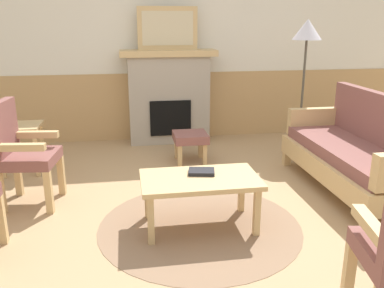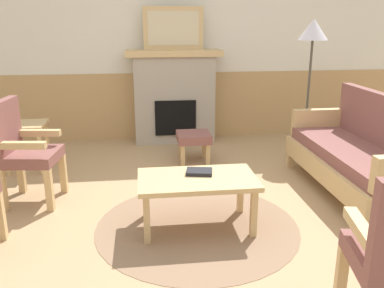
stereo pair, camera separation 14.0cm
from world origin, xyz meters
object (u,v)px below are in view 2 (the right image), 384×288
Objects in this scene: floor_lamp_by_couch at (313,38)px; footstool at (194,139)px; coffee_table at (197,184)px; side_table at (26,133)px; couch at (358,155)px; framed_picture at (173,28)px; fireplace at (174,96)px; book_on_table at (199,172)px; armchair_near_fireplace at (23,147)px.

footstool is at bearing -171.49° from floor_lamp_by_couch.
floor_lamp_by_couch is (1.50, 0.22, 1.17)m from footstool.
coffee_table is 2.37m from side_table.
couch is at bearing 16.50° from coffee_table.
framed_picture is 2.31m from side_table.
fireplace is at bearing 28.63° from side_table.
fireplace is 2.36× the size of side_table.
couch reaches higher than coffee_table.
fireplace is at bearing 127.90° from couch.
couch is (1.62, -2.08, -1.16)m from framed_picture.
coffee_table is (-1.65, -0.49, -0.01)m from couch.
book_on_table is (-1.62, -0.40, 0.06)m from couch.
coffee_table is 4.49× the size of book_on_table.
floor_lamp_by_couch is (1.65, -0.70, 0.80)m from fireplace.
coffee_table is at bearing -96.39° from footstool.
framed_picture reaches higher than side_table.
couch is at bearing -52.10° from fireplace.
framed_picture is 0.44× the size of couch.
floor_lamp_by_couch is at bearing 8.51° from footstool.
floor_lamp_by_couch reaches higher than coffee_table.
framed_picture reaches higher than fireplace.
floor_lamp_by_couch is (3.42, 0.26, 1.02)m from side_table.
framed_picture is at bearing 89.96° from book_on_table.
armchair_near_fireplace is 0.93m from side_table.
book_on_table is 2.33m from side_table.
armchair_near_fireplace is (-1.56, -1.87, -1.02)m from framed_picture.
fireplace is 2.65m from couch.
fireplace reaches higher than side_table.
couch is at bearing -3.85° from armchair_near_fireplace.
fireplace is 1.33× the size of armchair_near_fireplace.
framed_picture is 2.83m from coffee_table.
book_on_table reaches higher than coffee_table.
book_on_table is (-0.00, -2.48, -1.10)m from framed_picture.
coffee_table is 0.11m from book_on_table.
side_table is at bearing -175.62° from floor_lamp_by_couch.
floor_lamp_by_couch is at bearing -23.08° from framed_picture.
coffee_table is 1.75× the size of side_table.
framed_picture is (0.00, 0.00, 0.91)m from fireplace.
armchair_near_fireplace is at bearing -129.88° from fireplace.
fireplace reaches higher than book_on_table.
book_on_table is 0.22× the size of armchair_near_fireplace.
floor_lamp_by_couch is (1.65, -0.70, -0.11)m from framed_picture.
fireplace reaches higher than footstool.
armchair_near_fireplace is (-1.72, -0.94, 0.25)m from footstool.
fireplace is 1.62× the size of framed_picture.
framed_picture is at bearing 89.37° from coffee_table.
floor_lamp_by_couch is at bearing 47.15° from book_on_table.
side_table is at bearing 139.29° from book_on_table.
footstool is at bearing -80.47° from fireplace.
coffee_table is at bearing -90.63° from fireplace.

